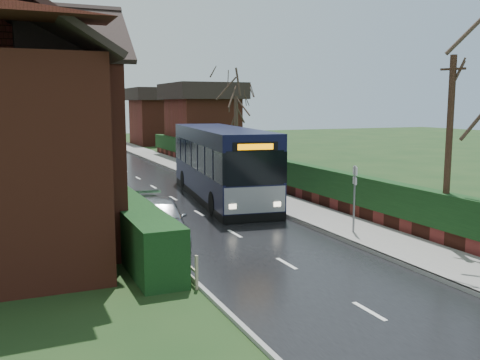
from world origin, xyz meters
name	(u,v)px	position (x,y,z in m)	size (l,w,h in m)	color
ground	(258,248)	(0.00, 0.00, 0.00)	(140.00, 140.00, 0.00)	#293F1B
road	(173,199)	(0.00, 10.00, 0.01)	(6.00, 100.00, 0.02)	black
pavement	(250,192)	(4.25, 10.00, 0.07)	(2.50, 100.00, 0.14)	slate
kerb_right	(229,193)	(3.05, 10.00, 0.07)	(0.12, 100.00, 0.14)	gray
kerb_left	(112,202)	(-3.05, 10.00, 0.05)	(0.12, 100.00, 0.10)	gray
front_hedge	(112,206)	(-3.90, 5.00, 0.80)	(1.20, 16.00, 1.60)	black
picket_fence	(131,214)	(-3.15, 5.00, 0.45)	(0.10, 16.00, 0.90)	tan
right_wall_hedge	(276,173)	(5.80, 10.00, 1.02)	(0.60, 50.00, 1.80)	maroon
bus	(221,164)	(2.19, 9.03, 1.76)	(4.18, 11.90, 3.54)	black
car_silver	(158,219)	(-2.80, 2.15, 0.77)	(1.82, 4.51, 1.54)	#A7A7AB
car_green	(145,215)	(-2.90, 3.74, 0.62)	(1.75, 4.30, 1.25)	black
car_distant	(83,141)	(-0.16, 44.32, 0.72)	(1.52, 4.36, 1.44)	#101932
bus_stop_sign	(355,190)	(3.86, 0.12, 1.68)	(0.17, 0.38, 2.55)	slate
telegraph_pole	(448,152)	(5.80, -2.27, 3.18)	(0.40, 0.76, 6.28)	#2F1E15
tree_right_far	(236,90)	(6.80, 18.01, 5.60)	(3.88, 3.88, 7.50)	#35261F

